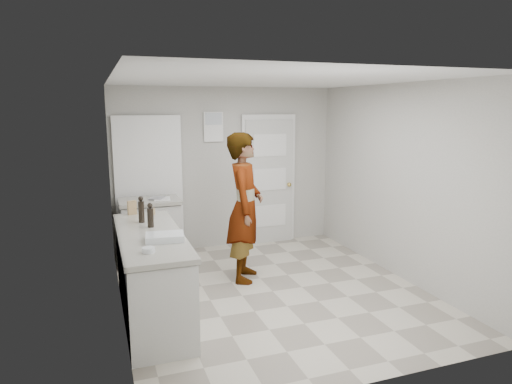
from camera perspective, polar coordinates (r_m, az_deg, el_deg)
name	(u,v)px	position (r m, az deg, el deg)	size (l,w,h in m)	color
ground	(273,291)	(5.66, 2.09, -12.29)	(4.00, 4.00, 0.00)	gray
room_shell	(216,184)	(7.12, -4.97, 1.06)	(4.00, 4.00, 4.00)	#A5A39C
main_counter	(152,279)	(5.00, -12.90, -10.52)	(0.64, 1.96, 0.93)	silver
side_counter	(151,234)	(6.67, -13.01, -5.09)	(0.84, 0.61, 0.93)	silver
person	(245,207)	(5.78, -1.40, -1.94)	(0.69, 0.45, 1.89)	silver
cake_mix_box	(132,208)	(5.68, -15.23, -1.90)	(0.10, 0.05, 0.17)	olive
spice_jar	(153,211)	(5.63, -12.74, -2.38)	(0.05, 0.05, 0.08)	tan
oil_cruet_a	(150,216)	(5.04, -13.07, -2.89)	(0.07, 0.07, 0.27)	black
oil_cruet_b	(141,210)	(5.26, -14.15, -2.18)	(0.07, 0.07, 0.30)	black
baking_dish	(165,237)	(4.55, -11.33, -5.58)	(0.39, 0.30, 0.06)	silver
egg_bowl	(149,250)	(4.22, -13.29, -7.06)	(0.12, 0.12, 0.04)	silver
papers	(162,199)	(6.54, -11.66, -0.83)	(0.22, 0.28, 0.01)	white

